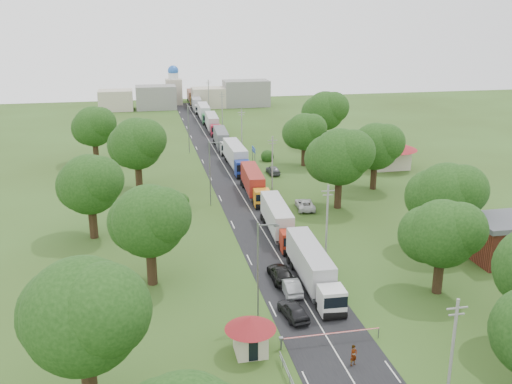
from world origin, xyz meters
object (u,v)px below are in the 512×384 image
object	(u,v)px
boom_barrier	(316,336)
info_sign	(254,153)
car_lane_front	(293,310)
car_lane_mid	(290,286)
truck_0	(312,267)
guard_booth	(250,331)
pedestrian_near	(354,356)

from	to	relation	value
boom_barrier	info_sign	xyz separation A→B (m)	(6.56, 60.00, 2.11)
car_lane_front	car_lane_mid	xyz separation A→B (m)	(1.06, 5.09, -0.02)
info_sign	truck_0	world-z (taller)	info_sign
info_sign	boom_barrier	bearing A→B (deg)	-96.24
guard_booth	truck_0	xyz separation A→B (m)	(8.89, 11.13, 0.00)
car_lane_mid	pedestrian_near	size ratio (longest dim) A/B	2.54
boom_barrier	pedestrian_near	xyz separation A→B (m)	(2.13, -3.50, 0.03)
pedestrian_near	car_lane_front	bearing A→B (deg)	87.64
boom_barrier	truck_0	size ratio (longest dim) A/B	0.62
info_sign	truck_0	distance (m)	49.00
info_sign	car_lane_mid	world-z (taller)	info_sign
car_lane_front	info_sign	bearing A→B (deg)	-105.51
car_lane_front	pedestrian_near	bearing A→B (deg)	100.44
truck_0	pedestrian_near	world-z (taller)	truck_0
guard_booth	car_lane_mid	bearing A→B (deg)	58.44
guard_booth	pedestrian_near	size ratio (longest dim) A/B	2.38
truck_0	boom_barrier	bearing A→B (deg)	-105.29
guard_booth	car_lane_mid	world-z (taller)	guard_booth
boom_barrier	car_lane_mid	size ratio (longest dim) A/B	1.97
guard_booth	truck_0	distance (m)	14.25
boom_barrier	info_sign	world-z (taller)	info_sign
truck_0	car_lane_front	distance (m)	7.32
boom_barrier	truck_0	world-z (taller)	truck_0
car_lane_front	truck_0	bearing A→B (deg)	-129.39
truck_0	car_lane_front	world-z (taller)	truck_0
info_sign	pedestrian_near	bearing A→B (deg)	-93.99
car_lane_mid	pedestrian_near	xyz separation A→B (m)	(1.78, -13.59, 0.15)
boom_barrier	car_lane_mid	world-z (taller)	car_lane_mid
truck_0	car_lane_front	size ratio (longest dim) A/B	3.19
truck_0	car_lane_front	bearing A→B (deg)	-121.41
truck_0	guard_booth	bearing A→B (deg)	-128.59
boom_barrier	pedestrian_near	world-z (taller)	pedestrian_near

